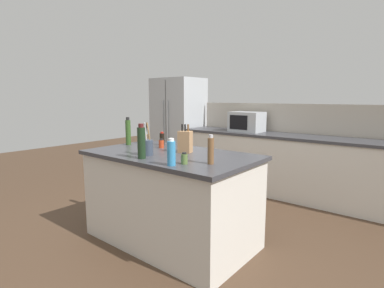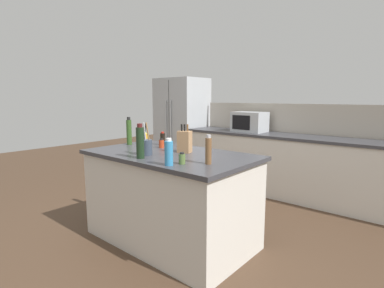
# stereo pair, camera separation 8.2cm
# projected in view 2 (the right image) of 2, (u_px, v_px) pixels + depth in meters

# --- Properties ---
(ground_plane) EXTENTS (14.00, 14.00, 0.00)m
(ground_plane) POSITION_uv_depth(u_px,v_px,m) (171.00, 240.00, 3.18)
(ground_plane) COLOR #473323
(back_counter_run) EXTENTS (3.38, 0.66, 0.94)m
(back_counter_run) POSITION_uv_depth(u_px,v_px,m) (285.00, 165.00, 4.57)
(back_counter_run) COLOR beige
(back_counter_run) RESTS_ON ground_plane
(wall_backsplash) EXTENTS (3.34, 0.03, 0.46)m
(wall_backsplash) POSITION_uv_depth(u_px,v_px,m) (296.00, 118.00, 4.70)
(wall_backsplash) COLOR #B2A899
(wall_backsplash) RESTS_ON back_counter_run
(kitchen_island) EXTENTS (1.74, 1.00, 0.94)m
(kitchen_island) POSITION_uv_depth(u_px,v_px,m) (170.00, 197.00, 3.11)
(kitchen_island) COLOR beige
(kitchen_island) RESTS_ON ground_plane
(refrigerator) EXTENTS (0.90, 0.75, 1.86)m
(refrigerator) POSITION_uv_depth(u_px,v_px,m) (182.00, 126.00, 5.94)
(refrigerator) COLOR #ADB2B7
(refrigerator) RESTS_ON ground_plane
(microwave) EXTENTS (0.51, 0.39, 0.32)m
(microwave) POSITION_uv_depth(u_px,v_px,m) (250.00, 122.00, 4.88)
(microwave) COLOR #ADB2B7
(microwave) RESTS_ON back_counter_run
(knife_block) EXTENTS (0.15, 0.13, 0.29)m
(knife_block) POSITION_uv_depth(u_px,v_px,m) (185.00, 142.00, 3.05)
(knife_block) COLOR #A87C54
(knife_block) RESTS_ON kitchen_island
(utensil_crock) EXTENTS (0.12, 0.12, 0.32)m
(utensil_crock) POSITION_uv_depth(u_px,v_px,m) (146.00, 147.00, 2.92)
(utensil_crock) COLOR #333D4C
(utensil_crock) RESTS_ON kitchen_island
(spice_jar_paprika) EXTENTS (0.06, 0.06, 0.10)m
(spice_jar_paprika) POSITION_uv_depth(u_px,v_px,m) (161.00, 144.00, 3.35)
(spice_jar_paprika) COLOR #B73D1E
(spice_jar_paprika) RESTS_ON kitchen_island
(honey_jar) EXTENTS (0.08, 0.08, 0.13)m
(honey_jar) POSITION_uv_depth(u_px,v_px,m) (144.00, 138.00, 3.68)
(honey_jar) COLOR gold
(honey_jar) RESTS_ON kitchen_island
(dish_soap_bottle) EXTENTS (0.07, 0.07, 0.23)m
(dish_soap_bottle) POSITION_uv_depth(u_px,v_px,m) (169.00, 153.00, 2.47)
(dish_soap_bottle) COLOR #3384BC
(dish_soap_bottle) RESTS_ON kitchen_island
(spice_jar_oregano) EXTENTS (0.06, 0.06, 0.10)m
(spice_jar_oregano) POSITION_uv_depth(u_px,v_px,m) (182.00, 159.00, 2.53)
(spice_jar_oregano) COLOR #567038
(spice_jar_oregano) RESTS_ON kitchen_island
(olive_oil_bottle) EXTENTS (0.06, 0.06, 0.33)m
(olive_oil_bottle) POSITION_uv_depth(u_px,v_px,m) (129.00, 132.00, 3.55)
(olive_oil_bottle) COLOR #2D4C1E
(olive_oil_bottle) RESTS_ON kitchen_island
(pepper_grinder) EXTENTS (0.05, 0.05, 0.25)m
(pepper_grinder) POSITION_uv_depth(u_px,v_px,m) (208.00, 150.00, 2.51)
(pepper_grinder) COLOR brown
(pepper_grinder) RESTS_ON kitchen_island
(soy_sauce_bottle) EXTENTS (0.06, 0.06, 0.16)m
(soy_sauce_bottle) POSITION_uv_depth(u_px,v_px,m) (163.00, 139.00, 3.53)
(soy_sauce_bottle) COLOR black
(soy_sauce_bottle) RESTS_ON kitchen_island
(wine_bottle) EXTENTS (0.07, 0.07, 0.32)m
(wine_bottle) POSITION_uv_depth(u_px,v_px,m) (140.00, 142.00, 2.75)
(wine_bottle) COLOR black
(wine_bottle) RESTS_ON kitchen_island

